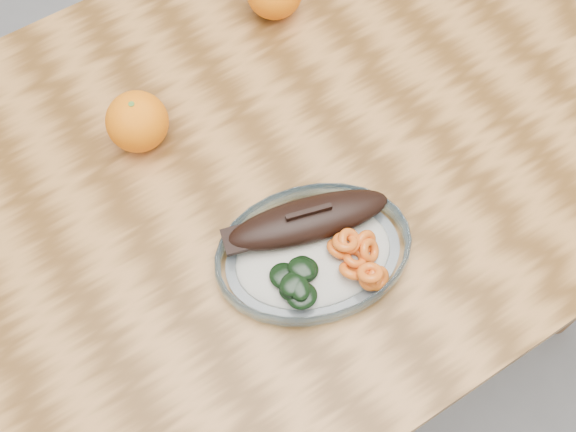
% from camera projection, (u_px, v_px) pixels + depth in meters
% --- Properties ---
extents(ground, '(3.00, 3.00, 0.00)m').
position_uv_depth(ground, '(279.00, 323.00, 1.67)').
color(ground, slate).
rests_on(ground, ground).
extents(dining_table, '(1.20, 0.80, 0.75)m').
position_uv_depth(dining_table, '(274.00, 190.00, 1.09)').
color(dining_table, '#593715').
rests_on(dining_table, ground).
extents(plated_meal, '(0.57, 0.57, 0.08)m').
position_uv_depth(plated_meal, '(313.00, 251.00, 0.92)').
color(plated_meal, white).
rests_on(plated_meal, dining_table).
extents(orange_left, '(0.09, 0.09, 0.09)m').
position_uv_depth(orange_left, '(137.00, 122.00, 0.97)').
color(orange_left, '#EB5204').
rests_on(orange_left, dining_table).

